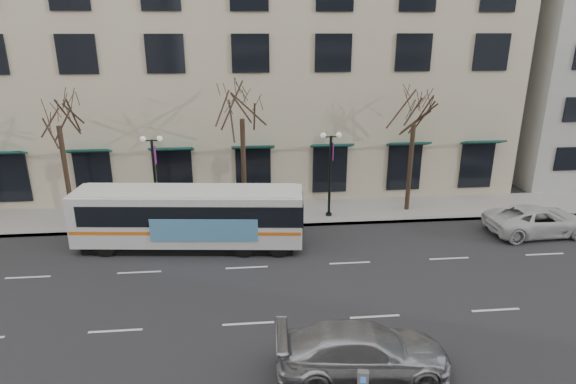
{
  "coord_description": "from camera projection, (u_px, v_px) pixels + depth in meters",
  "views": [
    {
      "loc": [
        0.03,
        -18.28,
        10.85
      ],
      "look_at": [
        1.91,
        1.57,
        4.0
      ],
      "focal_mm": 30.0,
      "sensor_mm": 36.0,
      "label": 1
    }
  ],
  "objects": [
    {
      "name": "ground",
      "position": [
        247.0,
        293.0,
        20.74
      ],
      "size": [
        160.0,
        160.0,
        0.0
      ],
      "primitive_type": "plane",
      "color": "black",
      "rests_on": "ground"
    },
    {
      "name": "sidewalk_far",
      "position": [
        326.0,
        212.0,
        29.63
      ],
      "size": [
        80.0,
        4.0,
        0.15
      ],
      "primitive_type": "cube",
      "color": "gray",
      "rests_on": "ground"
    },
    {
      "name": "building_hotel",
      "position": [
        212.0,
        11.0,
        36.43
      ],
      "size": [
        40.0,
        20.0,
        24.0
      ],
      "primitive_type": "cube",
      "color": "#BAAA8E",
      "rests_on": "ground"
    },
    {
      "name": "tree_far_left",
      "position": [
        56.0,
        108.0,
        25.95
      ],
      "size": [
        3.6,
        3.6,
        8.34
      ],
      "color": "black",
      "rests_on": "ground"
    },
    {
      "name": "tree_far_mid",
      "position": [
        242.0,
        102.0,
        26.78
      ],
      "size": [
        3.6,
        3.6,
        8.55
      ],
      "color": "black",
      "rests_on": "ground"
    },
    {
      "name": "tree_far_right",
      "position": [
        415.0,
        108.0,
        27.83
      ],
      "size": [
        3.6,
        3.6,
        8.06
      ],
      "color": "black",
      "rests_on": "ground"
    },
    {
      "name": "lamp_post_left",
      "position": [
        155.0,
        175.0,
        27.05
      ],
      "size": [
        1.22,
        0.45,
        5.21
      ],
      "color": "black",
      "rests_on": "ground"
    },
    {
      "name": "lamp_post_right",
      "position": [
        330.0,
        171.0,
        27.95
      ],
      "size": [
        1.22,
        0.45,
        5.21
      ],
      "color": "black",
      "rests_on": "ground"
    },
    {
      "name": "city_bus",
      "position": [
        191.0,
        216.0,
        24.51
      ],
      "size": [
        11.77,
        3.69,
        3.14
      ],
      "rotation": [
        0.0,
        0.0,
        -0.1
      ],
      "color": "silver",
      "rests_on": "ground"
    },
    {
      "name": "silver_car",
      "position": [
        363.0,
        351.0,
        15.7
      ],
      "size": [
        5.83,
        2.64,
        1.66
      ],
      "primitive_type": "imported",
      "rotation": [
        0.0,
        0.0,
        1.51
      ],
      "color": "#ABACB3",
      "rests_on": "ground"
    },
    {
      "name": "white_pickup",
      "position": [
        538.0,
        220.0,
        26.44
      ],
      "size": [
        5.79,
        2.9,
        1.58
      ],
      "primitive_type": "imported",
      "rotation": [
        0.0,
        0.0,
        1.62
      ],
      "color": "silver",
      "rests_on": "ground"
    },
    {
      "name": "pay_station",
      "position": [
        363.0,
        383.0,
        13.76
      ],
      "size": [
        0.35,
        0.26,
        1.45
      ],
      "rotation": [
        0.0,
        0.0,
        -0.21
      ],
      "color": "slate",
      "rests_on": "sidewalk_near"
    }
  ]
}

